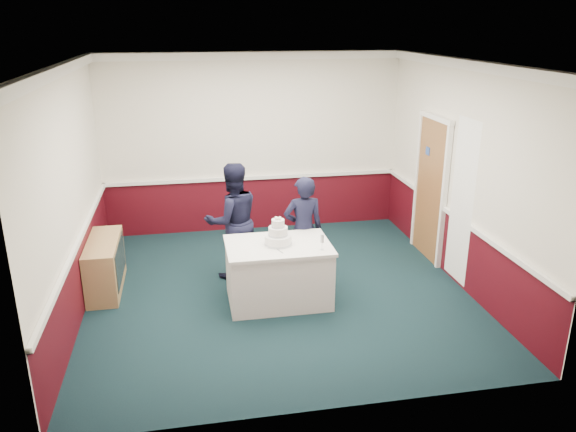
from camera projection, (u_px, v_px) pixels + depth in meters
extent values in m
plane|color=#13282F|center=(278.00, 291.00, 7.60)|extent=(5.00, 5.00, 0.00)
cube|color=silver|center=(253.00, 144.00, 9.40)|extent=(5.00, 0.05, 3.00)
cube|color=silver|center=(73.00, 195.00, 6.67)|extent=(0.05, 5.00, 3.00)
cube|color=silver|center=(459.00, 175.00, 7.53)|extent=(0.05, 5.00, 3.00)
cube|color=white|center=(277.00, 64.00, 6.62)|extent=(5.00, 5.00, 0.05)
cube|color=#420811|center=(254.00, 204.00, 9.75)|extent=(5.00, 0.02, 0.90)
cube|color=white|center=(254.00, 178.00, 9.58)|extent=(4.98, 0.05, 0.06)
cube|color=white|center=(251.00, 56.00, 8.91)|extent=(5.00, 0.08, 0.12)
cube|color=olive|center=(431.00, 190.00, 8.42)|extent=(0.05, 0.90, 2.10)
cube|color=#234799|center=(428.00, 151.00, 8.36)|extent=(0.01, 0.12, 0.12)
cube|color=white|center=(462.00, 202.00, 7.39)|extent=(0.02, 0.60, 2.20)
cube|color=tan|center=(105.00, 265.00, 7.54)|extent=(0.40, 1.20, 0.70)
cube|color=black|center=(120.00, 261.00, 7.56)|extent=(0.01, 1.00, 0.50)
cube|color=white|center=(278.00, 274.00, 7.22)|extent=(1.28, 0.88, 0.76)
cube|color=white|center=(278.00, 246.00, 7.09)|extent=(1.32, 0.92, 0.04)
cylinder|color=white|center=(278.00, 240.00, 7.06)|extent=(0.34, 0.34, 0.12)
cylinder|color=silver|center=(278.00, 243.00, 7.08)|extent=(0.35, 0.35, 0.03)
cylinder|color=white|center=(278.00, 231.00, 7.02)|extent=(0.24, 0.24, 0.11)
cylinder|color=silver|center=(278.00, 234.00, 7.04)|extent=(0.25, 0.25, 0.02)
cylinder|color=white|center=(278.00, 223.00, 6.99)|extent=(0.16, 0.16, 0.10)
cylinder|color=silver|center=(278.00, 226.00, 7.00)|extent=(0.17, 0.17, 0.02)
sphere|color=#EDE5C9|center=(278.00, 218.00, 6.97)|extent=(0.03, 0.03, 0.03)
sphere|color=#EDE5C9|center=(280.00, 218.00, 6.99)|extent=(0.03, 0.03, 0.03)
sphere|color=#EDE5C9|center=(276.00, 218.00, 6.99)|extent=(0.03, 0.03, 0.03)
sphere|color=#EDE5C9|center=(280.00, 219.00, 6.95)|extent=(0.03, 0.03, 0.03)
sphere|color=#EDE5C9|center=(276.00, 219.00, 6.95)|extent=(0.03, 0.03, 0.03)
cube|color=silver|center=(278.00, 250.00, 6.89)|extent=(0.09, 0.21, 0.00)
cylinder|color=silver|center=(322.00, 250.00, 6.91)|extent=(0.05, 0.05, 0.01)
cylinder|color=silver|center=(322.00, 246.00, 6.89)|extent=(0.01, 0.01, 0.09)
cylinder|color=silver|center=(322.00, 238.00, 6.86)|extent=(0.04, 0.04, 0.11)
imported|color=black|center=(233.00, 221.00, 7.79)|extent=(0.92, 0.79, 1.66)
imported|color=black|center=(303.00, 230.00, 7.67)|extent=(0.56, 0.38, 1.51)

